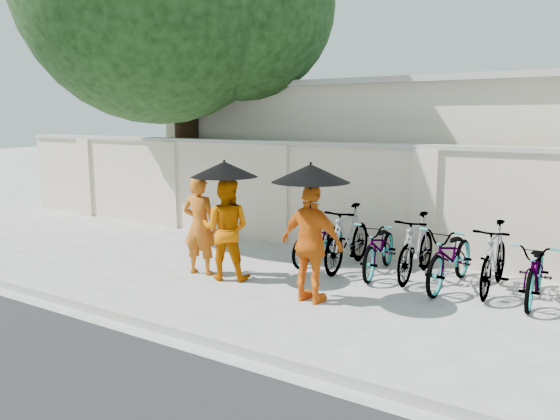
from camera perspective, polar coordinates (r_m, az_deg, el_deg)
The scene contains 16 objects.
ground at distance 8.30m, azimuth -5.73°, elevation -8.22°, with size 80.00×80.00×0.00m, color beige.
kerb at distance 7.11m, azimuth -14.41°, elevation -11.09°, with size 40.00×0.16×0.12m, color #A4A49B.
compound_wall at distance 10.29m, azimuth 9.75°, elevation 0.87°, with size 20.00×0.30×2.00m, color beige.
building_behind at distance 13.54m, azimuth 20.07°, elevation 5.05°, with size 14.00×6.00×3.20m, color beige.
monk_left at distance 8.97m, azimuth -8.39°, elevation -1.62°, with size 0.59×0.39×1.61m, color #BB5C14.
monk_center at distance 8.64m, azimuth -5.67°, elevation -1.99°, with size 0.78×0.61×1.61m, color #CB5F00.
parasol_center at distance 8.41m, azimuth -5.84°, elevation 4.26°, with size 1.03×1.03×0.96m.
monk_right at distance 7.51m, azimuth 3.32°, elevation -3.55°, with size 0.97×0.40×1.65m, color orange.
parasol_right at distance 7.27m, azimuth 3.22°, elevation 3.86°, with size 1.06×1.06×0.99m.
bike_0 at distance 9.65m, azimuth 4.15°, elevation -2.99°, with size 0.58×1.66×0.87m, color #9596A3.
bike_1 at distance 9.30m, azimuth 7.10°, elevation -2.84°, with size 0.51×1.81×1.09m, color #9596A3.
bike_2 at distance 9.07m, azimuth 10.39°, elevation -3.82°, with size 0.60×1.73×0.91m, color #9596A3.
bike_3 at distance 8.91m, azimuth 14.07°, elevation -3.75°, with size 0.49×1.74×1.04m, color #9596A3.
bike_4 at distance 8.61m, azimuth 17.44°, elevation -4.62°, with size 0.65×1.85×0.97m, color #9596A3.
bike_5 at distance 8.59m, azimuth 21.46°, elevation -4.67°, with size 0.49×1.72×1.03m, color #9596A3.
bike_6 at distance 8.39m, azimuth 25.21°, elevation -5.75°, with size 0.59×1.70×0.89m, color #9596A3.
Camera 1 is at (4.92, -6.19, 2.53)m, focal length 35.00 mm.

